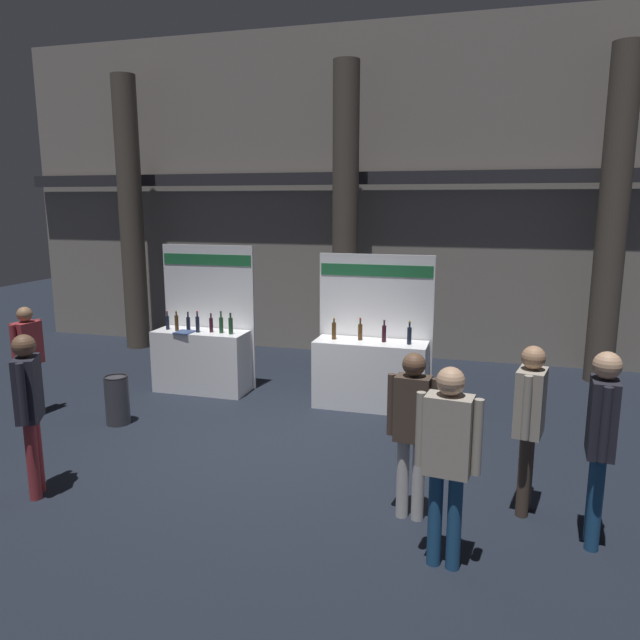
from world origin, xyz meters
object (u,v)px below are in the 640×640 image
Objects in this scene: trash_bin at (117,400)px; visitor_8 at (29,401)px; visitor_4 at (529,414)px; visitor_3 at (448,449)px; exhibitor_booth_1 at (371,368)px; exhibitor_booth_0 at (203,354)px; visitor_7 at (412,423)px; visitor_2 at (601,432)px; visitor_6 at (28,352)px.

trash_bin is 2.25m from visitor_8.
trash_bin is 5.59m from visitor_4.
visitor_3 is 1.36m from visitor_4.
exhibitor_booth_1 reaches higher than visitor_3.
exhibitor_booth_0 is 3.87m from visitor_8.
exhibitor_booth_1 reaches higher than visitor_4.
visitor_7 is at bearing -18.59° from trash_bin.
visitor_6 is at bearing 82.80° from visitor_2.
visitor_6 is (-4.73, -1.77, 0.36)m from exhibitor_booth_1.
visitor_4 is at bearing -52.30° from exhibitor_booth_1.
visitor_2 reaches higher than visitor_8.
visitor_4 is (2.13, -2.76, 0.44)m from exhibitor_booth_1.
exhibitor_booth_1 is 5.06m from visitor_6.
visitor_3 reaches higher than visitor_6.
exhibitor_booth_1 is 3.30× the size of trash_bin.
visitor_3 is (4.27, -3.95, 0.46)m from exhibitor_booth_0.
trash_bin is at bearing -12.72° from visitor_7.
visitor_3 reaches higher than visitor_4.
visitor_4 is at bearing 89.46° from visitor_6.
visitor_2 reaches higher than visitor_3.
visitor_4 is 1.18m from visitor_7.
visitor_8 is (-4.32, 0.11, -0.02)m from visitor_3.
visitor_4 reaches higher than visitor_7.
visitor_4 is at bearing -152.89° from visitor_7.
exhibitor_booth_1 is 3.37m from visitor_7.
visitor_4 is (0.71, 1.16, -0.03)m from visitor_3.
trash_bin is 4.63m from visitor_7.
visitor_6 is 0.96× the size of visitor_7.
visitor_8 is (-2.90, -3.81, 0.45)m from exhibitor_booth_1.
visitor_8 is at bearing -90.62° from exhibitor_booth_0.
visitor_3 is at bearing 122.45° from visitor_2.
exhibitor_booth_0 reaches higher than visitor_3.
visitor_2 is at bearing 86.62° from visitor_6.
trash_bin is at bearing 79.89° from visitor_2.
trash_bin is 0.40× the size of visitor_8.
exhibitor_booth_1 is 3.75m from trash_bin.
visitor_8 reaches higher than visitor_6.
visitor_3 is at bearing -42.77° from exhibitor_booth_0.
visitor_8 reaches higher than visitor_4.
visitor_2 is (6.02, -1.50, 0.75)m from trash_bin.
exhibitor_booth_0 is 1.38× the size of visitor_4.
visitor_7 is (4.35, -1.46, 0.65)m from trash_bin.
visitor_3 is 1.01× the size of visitor_8.
exhibitor_booth_1 is 1.30× the size of visitor_3.
visitor_6 is (-1.87, -1.80, 0.35)m from exhibitor_booth_0.
exhibitor_booth_0 reaches higher than visitor_4.
visitor_7 is 0.96× the size of visitor_8.
exhibitor_booth_1 is at bearing 43.89° from visitor_2.
exhibitor_booth_0 is at bearing 141.56° from visitor_6.
visitor_6 is at bearing -7.94° from visitor_7.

